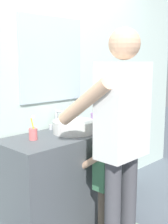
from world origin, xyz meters
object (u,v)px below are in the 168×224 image
at_px(soap_bottle, 94,119).
at_px(adult_parent, 121,125).
at_px(child_toddler, 106,173).
at_px(toothbrush_cup, 33,134).

xyz_separation_m(soap_bottle, adult_parent, (-0.46, -0.68, 0.12)).
bearing_deg(soap_bottle, child_toddler, -127.28).
xyz_separation_m(child_toddler, adult_parent, (-0.12, -0.23, 0.46)).
distance_m(toothbrush_cup, soap_bottle, 0.75).
height_order(soap_bottle, child_toddler, soap_bottle).
xyz_separation_m(toothbrush_cup, child_toddler, (0.40, -0.44, -0.33)).
bearing_deg(toothbrush_cup, child_toddler, -47.57).
bearing_deg(child_toddler, adult_parent, -116.35).
distance_m(toothbrush_cup, child_toddler, 0.68).
bearing_deg(child_toddler, soap_bottle, 52.72).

